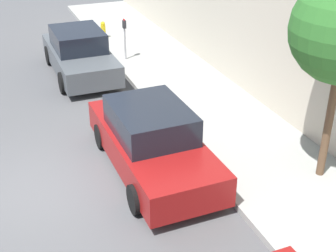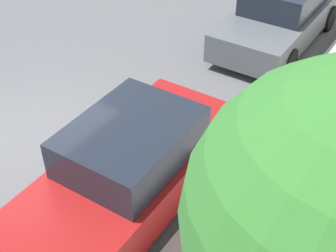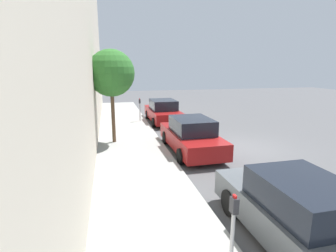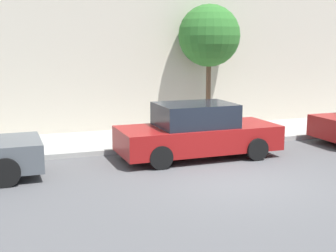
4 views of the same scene
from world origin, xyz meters
The scene contains 4 objects.
ground_plane centered at (0.00, 0.00, 0.00)m, with size 60.00×60.00×0.00m, color #515154.
sidewalk centered at (5.02, 0.00, 0.07)m, with size 3.05×32.00×0.15m.
parked_sedan_second centered at (2.45, 0.00, 0.73)m, with size 1.92×4.53×1.54m.
street_tree centered at (5.78, -1.81, 3.42)m, with size 2.17×2.17×4.37m.
Camera 4 is at (-9.42, 5.03, 3.22)m, focal length 50.00 mm.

